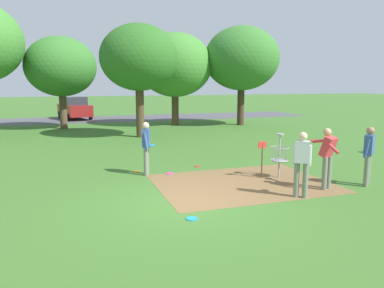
% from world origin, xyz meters
% --- Properties ---
extents(ground_plane, '(160.00, 160.00, 0.00)m').
position_xyz_m(ground_plane, '(0.00, 0.00, 0.00)').
color(ground_plane, '#3D6B28').
extents(dirt_tee_pad, '(5.05, 3.77, 0.01)m').
position_xyz_m(dirt_tee_pad, '(2.15, 1.23, 0.00)').
color(dirt_tee_pad, brown).
rests_on(dirt_tee_pad, ground).
extents(disc_golf_basket, '(0.98, 0.58, 1.39)m').
position_xyz_m(disc_golf_basket, '(3.48, 1.52, 0.75)').
color(disc_golf_basket, '#9E9EA3').
rests_on(disc_golf_basket, ground).
extents(player_foreground_watching, '(0.47, 0.45, 1.71)m').
position_xyz_m(player_foreground_watching, '(2.95, -0.47, 0.97)').
color(player_foreground_watching, slate).
rests_on(player_foreground_watching, ground).
extents(player_throwing, '(0.44, 0.50, 1.71)m').
position_xyz_m(player_throwing, '(-0.32, 3.16, 0.97)').
color(player_throwing, slate).
rests_on(player_throwing, ground).
extents(player_waiting_left, '(0.47, 1.17, 1.71)m').
position_xyz_m(player_waiting_left, '(4.09, -0.03, 0.99)').
color(player_waiting_left, slate).
rests_on(player_waiting_left, ground).
extents(player_waiting_right, '(0.48, 0.45, 1.71)m').
position_xyz_m(player_waiting_right, '(5.41, -0.15, 0.97)').
color(player_waiting_right, slate).
rests_on(player_waiting_right, ground).
extents(frisbee_near_basket, '(0.21, 0.21, 0.02)m').
position_xyz_m(frisbee_near_basket, '(-0.57, 3.64, 0.01)').
color(frisbee_near_basket, orange).
rests_on(frisbee_near_basket, ground).
extents(frisbee_by_tee, '(0.20, 0.20, 0.02)m').
position_xyz_m(frisbee_by_tee, '(1.60, 3.73, 0.01)').
color(frisbee_by_tee, red).
rests_on(frisbee_by_tee, ground).
extents(frisbee_mid_grass, '(0.26, 0.26, 0.02)m').
position_xyz_m(frisbee_mid_grass, '(-0.20, -1.05, 0.01)').
color(frisbee_mid_grass, '#1E93DB').
rests_on(frisbee_mid_grass, ground).
extents(frisbee_far_left, '(0.25, 0.25, 0.02)m').
position_xyz_m(frisbee_far_left, '(0.40, 3.04, 0.01)').
color(frisbee_far_left, '#E53D99').
rests_on(frisbee_far_left, ground).
extents(tree_near_right, '(4.16, 4.16, 6.05)m').
position_xyz_m(tree_near_right, '(1.09, 11.65, 4.25)').
color(tree_near_right, '#4C3823').
rests_on(tree_near_right, ground).
extents(tree_mid_left, '(5.16, 5.16, 6.82)m').
position_xyz_m(tree_mid_left, '(8.94, 15.33, 4.61)').
color(tree_mid_left, '#422D1E').
rests_on(tree_mid_left, ground).
extents(tree_mid_right, '(4.45, 4.45, 5.87)m').
position_xyz_m(tree_mid_right, '(-2.93, 17.02, 3.96)').
color(tree_mid_right, brown).
rests_on(tree_mid_right, ground).
extents(tree_far_left, '(5.15, 5.15, 6.36)m').
position_xyz_m(tree_far_left, '(4.50, 16.63, 4.16)').
color(tree_far_left, '#4C3823').
rests_on(tree_far_left, ground).
extents(parking_lot_strip, '(36.00, 6.00, 0.01)m').
position_xyz_m(parking_lot_strip, '(0.00, 22.90, 0.00)').
color(parking_lot_strip, '#4C4C51').
rests_on(parking_lot_strip, ground).
extents(parked_car_leftmost, '(2.77, 4.51, 1.84)m').
position_xyz_m(parked_car_leftmost, '(-2.12, 23.61, 0.92)').
color(parked_car_leftmost, maroon).
rests_on(parked_car_leftmost, ground).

